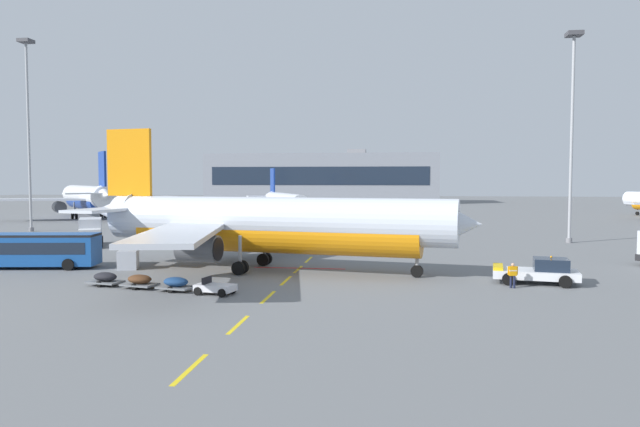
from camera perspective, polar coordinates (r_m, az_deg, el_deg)
name	(u,v)px	position (r m, az deg, el deg)	size (l,w,h in m)	color
ground	(519,248)	(69.16, 18.89, -3.19)	(400.00, 400.00, 0.00)	slate
apron_paint_markings	(322,247)	(65.93, 0.20, -3.32)	(8.00, 95.62, 0.01)	yellow
airliner_foreground	(268,224)	(49.09, -5.09, -1.02)	(34.76, 34.19, 12.20)	silver
pushback_tug	(539,271)	(46.09, 20.62, -5.32)	(6.36, 3.90, 2.08)	silver
airliner_mid_left	(284,203)	(111.16, -3.52, 1.07)	(26.17, 27.43, 9.95)	silver
airliner_far_right	(87,197)	(123.98, -21.85, 1.47)	(29.07, 31.59, 12.59)	white
apron_shuttle_bus	(27,248)	(56.38, -26.78, -3.04)	(12.29, 4.47, 3.00)	#194C99
fuel_service_truck	(90,232)	(72.24, -21.57, -1.66)	(5.35, 7.32, 3.14)	black
baggage_train	(158,282)	(42.29, -15.60, -6.51)	(11.63, 4.07, 1.14)	silver
ground_crew_worker	(513,274)	(43.52, 18.36, -5.61)	(0.71, 0.34, 1.79)	#191E38
uld_cargo_container	(128,260)	(52.52, -18.28, -4.34)	(1.96, 1.93, 1.60)	#B7BCC6
apron_light_mast_near	(28,114)	(95.95, -26.69, 8.67)	(1.80, 1.80, 27.92)	slate
apron_light_mast_far	(572,113)	(76.69, 23.48, 9.03)	(1.80, 1.80, 25.15)	slate
terminal_satellite	(323,178)	(192.97, 0.29, 3.46)	(74.44, 23.14, 17.43)	gray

